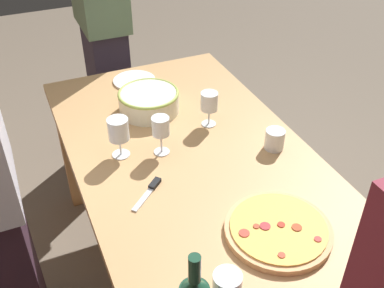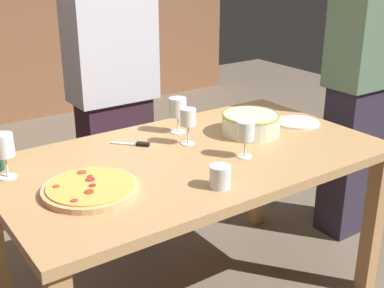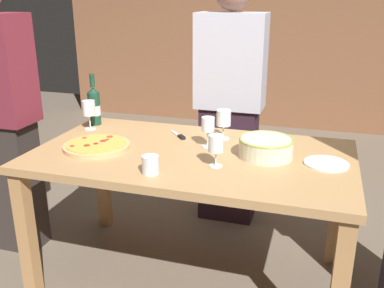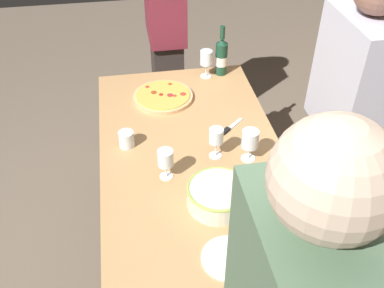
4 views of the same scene
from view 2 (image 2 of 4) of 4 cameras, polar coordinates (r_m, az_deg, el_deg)
The scene contains 12 objects.
dining_table at distance 2.15m, azimuth 0.00°, elevation -3.43°, with size 1.60×0.90×0.75m.
pizza at distance 1.82m, azimuth -11.28°, elevation -4.92°, with size 0.34×0.34×0.03m.
serving_bowl at distance 2.34m, azimuth 6.62°, elevation 2.37°, with size 0.27×0.27×0.10m.
wine_glass_near_pizza at distance 2.18m, azimuth -0.44°, elevation 2.81°, with size 0.07×0.07×0.16m.
wine_glass_by_bottle at distance 1.98m, azimuth -20.36°, elevation -0.37°, with size 0.07×0.07×0.17m.
wine_glass_far_left at distance 2.33m, azimuth -1.60°, elevation 3.94°, with size 0.08×0.08×0.16m.
wine_glass_far_right at distance 2.06m, azimuth 6.03°, elevation 1.37°, with size 0.07×0.07×0.15m.
cup_amber at distance 1.81m, azimuth 3.16°, elevation -3.67°, with size 0.08×0.08×0.08m, color white.
side_plate at distance 2.54m, azimuth 11.80°, elevation 2.40°, with size 0.21×0.21×0.01m, color white.
pizza_knife at distance 2.22m, azimuth -6.38°, elevation 0.00°, with size 0.13×0.15×0.02m.
person_host at distance 2.88m, azimuth 18.59°, elevation 6.96°, with size 0.39×0.24×1.75m.
person_guest_right at distance 2.73m, azimuth -8.83°, elevation 5.37°, with size 0.44×0.24×1.63m.
Camera 2 is at (-1.12, -1.60, 1.55)m, focal length 47.53 mm.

